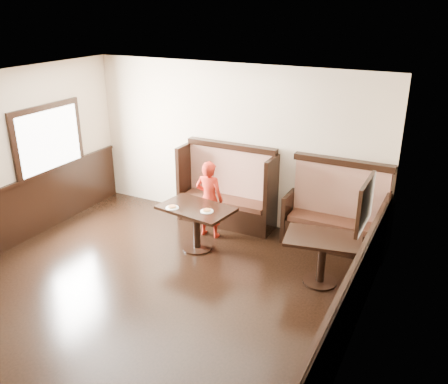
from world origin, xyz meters
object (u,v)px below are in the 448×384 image
Objects in this scene: child at (209,199)px; booth_main at (228,195)px; booth_neighbor at (336,219)px; table_main at (196,217)px; table_neighbor at (322,249)px.

booth_main is at bearing -97.01° from child.
booth_neighbor is 1.34× the size of table_main.
table_neighbor is (0.11, -1.18, 0.06)m from booth_neighbor.
booth_neighbor is 1.19m from table_neighbor.
booth_main reaches higher than table_main.
child is at bearing -93.83° from booth_main.
booth_neighbor is at bearing -166.09° from child.
child is at bearing 102.36° from table_main.
booth_neighbor reaches higher than table_main.
booth_neighbor reaches higher than child.
table_main is (-1.95, -1.11, 0.08)m from booth_neighbor.
booth_main reaches higher than table_neighbor.
booth_neighbor is at bearing 85.18° from table_neighbor.
table_neighbor is (2.07, -0.07, -0.02)m from table_main.
booth_neighbor is 1.45× the size of table_neighbor.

